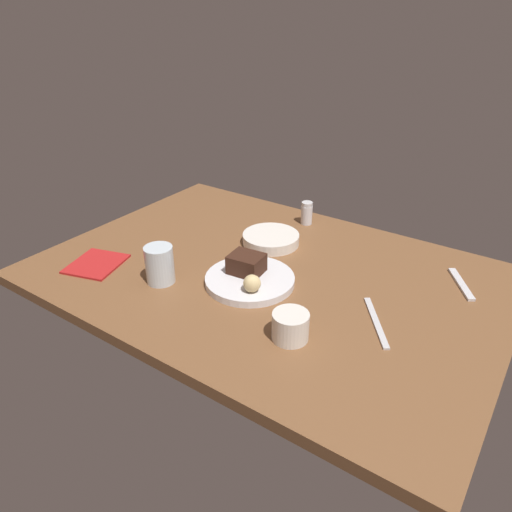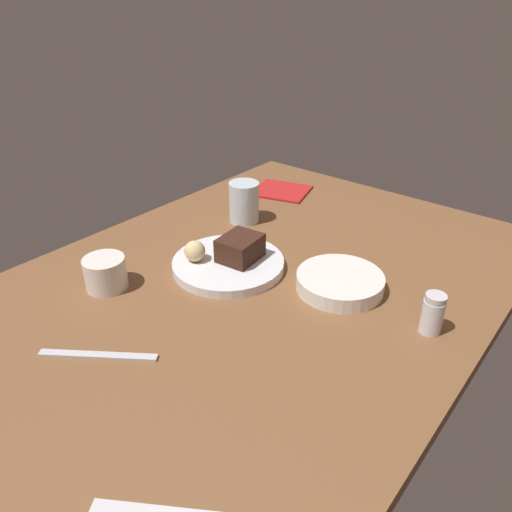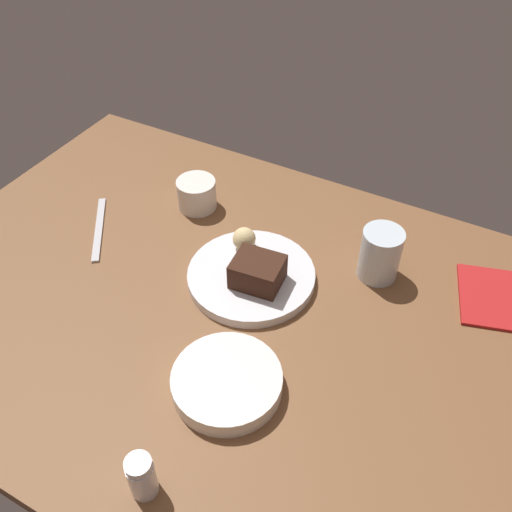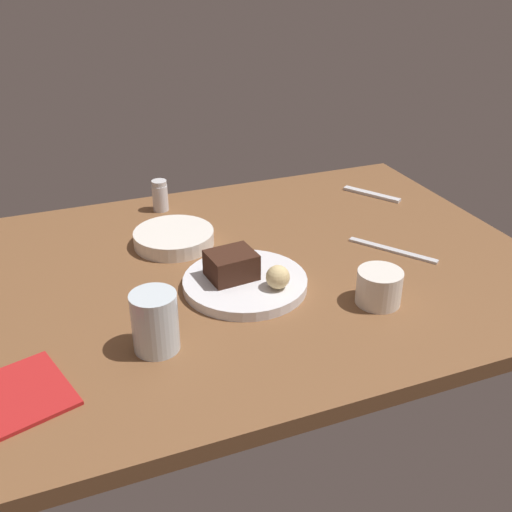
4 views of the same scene
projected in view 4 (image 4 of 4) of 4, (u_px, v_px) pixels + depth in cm
name	position (u px, v px, depth cm)	size (l,w,h in cm)	color
dining_table	(235.00, 275.00, 118.21)	(120.00, 84.00, 3.00)	brown
dessert_plate	(245.00, 283.00, 110.86)	(22.96, 22.96, 1.88)	silver
chocolate_cake_slice	(231.00, 265.00, 109.78)	(7.07, 8.50, 4.94)	#381E14
bread_roll	(278.00, 277.00, 106.55)	(4.32, 4.32, 4.32)	#DBC184
salt_shaker	(160.00, 196.00, 140.64)	(3.67, 3.67, 7.36)	silver
water_glass	(155.00, 322.00, 92.71)	(7.31, 7.31, 9.85)	silver
side_bowl	(174.00, 238.00, 125.93)	(16.76, 16.76, 3.06)	white
coffee_cup	(379.00, 287.00, 105.28)	(7.99, 7.99, 6.25)	silver
dessert_spoon	(372.00, 194.00, 150.03)	(15.00, 1.80, 0.70)	silver
butter_knife	(392.00, 250.00, 123.74)	(19.00, 1.40, 0.50)	silver
folded_napkin	(20.00, 394.00, 84.96)	(12.94, 14.45, 0.60)	#B21E1E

